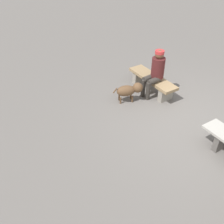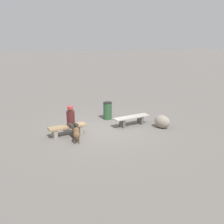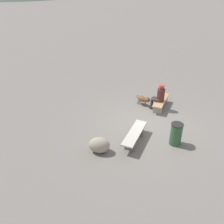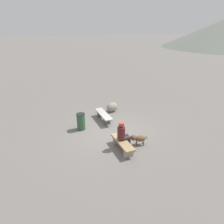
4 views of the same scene
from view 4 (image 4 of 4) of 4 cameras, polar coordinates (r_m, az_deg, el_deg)
name	(u,v)px [view 4 (image 4 of 4)]	position (r m, az deg, el deg)	size (l,w,h in m)	color
ground	(111,133)	(10.40, -0.39, -5.91)	(210.00, 210.00, 0.06)	slate
bench_left	(104,116)	(11.48, -2.41, -1.01)	(1.83, 0.60, 0.44)	#605B56
bench_right	(123,144)	(8.92, 3.02, -8.98)	(1.62, 0.58, 0.42)	gray
seated_person	(123,133)	(8.85, 3.03, -5.98)	(0.40, 0.62, 1.25)	#511E1E
dog	(138,138)	(9.30, 7.39, -7.40)	(0.41, 0.77, 0.50)	brown
trash_bin	(81,122)	(10.61, -8.76, -2.68)	(0.45, 0.45, 0.88)	#2D5633
boulder	(112,107)	(12.71, 0.01, 1.42)	(0.77, 0.51, 0.59)	gray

